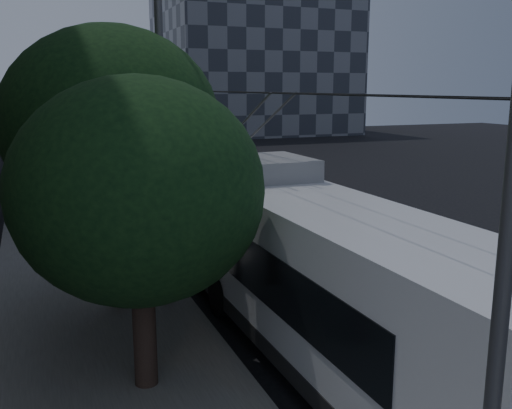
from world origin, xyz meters
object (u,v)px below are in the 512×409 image
object	(u,v)px
streetlamp_far	(86,91)
trolleybus	(315,272)
car_white_d	(110,153)
car_white_b	(120,166)
pickup_silver	(156,192)
car_white_a	(161,192)
car_white_c	(99,159)
streetlamp_near	(177,58)

from	to	relation	value
streetlamp_far	trolleybus	bearing A→B (deg)	-85.52
trolleybus	car_white_d	size ratio (longest dim) A/B	2.95
trolleybus	car_white_b	size ratio (longest dim) A/B	2.48
pickup_silver	car_white_d	size ratio (longest dim) A/B	1.25
pickup_silver	car_white_a	size ratio (longest dim) A/B	1.55
car_white_c	streetlamp_far	bearing A→B (deg)	-114.11
car_white_b	streetlamp_near	size ratio (longest dim) A/B	0.50
car_white_d	streetlamp_near	distance (m)	31.06
pickup_silver	car_white_b	distance (m)	9.93
streetlamp_far	car_white_a	bearing A→B (deg)	-75.02
trolleybus	car_white_c	distance (m)	31.91
trolleybus	streetlamp_far	bearing A→B (deg)	93.91
pickup_silver	streetlamp_far	distance (m)	11.23
car_white_a	car_white_d	bearing A→B (deg)	79.22
pickup_silver	car_white_d	world-z (taller)	pickup_silver
car_white_c	car_white_d	size ratio (longest dim) A/B	0.82
streetlamp_near	car_white_a	bearing A→B (deg)	80.02
car_white_b	car_white_c	size ratio (longest dim) A/B	1.45
pickup_silver	car_white_d	xyz separation A→B (m)	(0.18, 17.87, -0.02)
streetlamp_near	streetlamp_far	distance (m)	22.63
car_white_b	streetlamp_far	world-z (taller)	streetlamp_far
car_white_b	car_white_a	bearing A→B (deg)	-84.26
car_white_c	streetlamp_far	world-z (taller)	streetlamp_far
trolleybus	streetlamp_near	size ratio (longest dim) A/B	1.24
trolleybus	car_white_b	bearing A→B (deg)	90.10
car_white_c	car_white_d	distance (m)	2.57
car_white_d	streetlamp_far	world-z (taller)	streetlamp_far
car_white_b	streetlamp_near	distance (m)	23.28
trolleybus	car_white_c	xyz separation A→B (m)	(-0.97, 31.87, -1.21)
streetlamp_far	pickup_silver	bearing A→B (deg)	-78.71
car_white_b	streetlamp_far	distance (m)	5.01
car_white_a	streetlamp_far	bearing A→B (deg)	93.32
car_white_c	streetlamp_near	xyz separation A→B (m)	(-1.03, -28.15, 5.83)
pickup_silver	car_white_d	distance (m)	17.87
pickup_silver	car_white_a	xyz separation A→B (m)	(0.44, 0.89, -0.16)
streetlamp_near	pickup_silver	bearing A→B (deg)	81.28
car_white_a	car_white_b	xyz separation A→B (m)	(-0.68, 9.03, 0.16)
car_white_a	streetlamp_far	world-z (taller)	streetlamp_far
trolleybus	streetlamp_far	size ratio (longest dim) A/B	1.48
car_white_a	car_white_d	size ratio (longest dim) A/B	0.81
car_white_a	car_white_b	world-z (taller)	car_white_b
car_white_a	streetlamp_near	bearing A→B (deg)	-111.64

